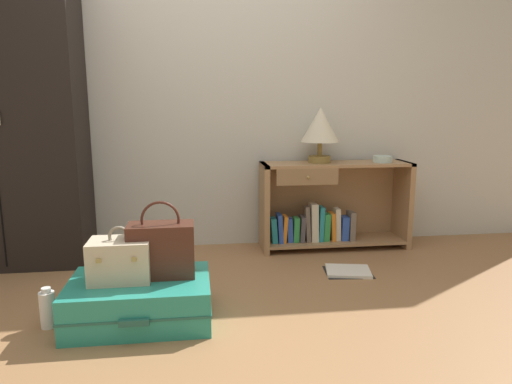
{
  "coord_description": "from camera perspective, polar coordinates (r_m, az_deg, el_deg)",
  "views": [
    {
      "loc": [
        -0.06,
        -2.1,
        1.1
      ],
      "look_at": [
        0.32,
        0.77,
        0.55
      ],
      "focal_mm": 32.17,
      "sensor_mm": 36.0,
      "label": 1
    }
  ],
  "objects": [
    {
      "name": "suitcase_large",
      "position": [
        2.5,
        -14.19,
        -12.9
      ],
      "size": [
        0.72,
        0.51,
        0.22
      ],
      "color": "teal",
      "rests_on": "ground_plane"
    },
    {
      "name": "bookshelf",
      "position": [
        3.61,
        8.97,
        -1.9
      ],
      "size": [
        1.15,
        0.33,
        0.67
      ],
      "color": "#A37A51",
      "rests_on": "ground_plane"
    },
    {
      "name": "bowl",
      "position": [
        3.64,
        15.45,
        3.98
      ],
      "size": [
        0.15,
        0.15,
        0.05
      ],
      "primitive_type": "cylinder",
      "color": "silver",
      "rests_on": "bookshelf"
    },
    {
      "name": "open_book_on_floor",
      "position": [
        3.16,
        11.39,
        -9.64
      ],
      "size": [
        0.33,
        0.28,
        0.02
      ],
      "color": "white",
      "rests_on": "ground_plane"
    },
    {
      "name": "table_lamp",
      "position": [
        3.51,
        7.99,
        8.01
      ],
      "size": [
        0.29,
        0.29,
        0.41
      ],
      "color": "olive",
      "rests_on": "bookshelf"
    },
    {
      "name": "train_case",
      "position": [
        2.44,
        -16.53,
        -8.08
      ],
      "size": [
        0.3,
        0.22,
        0.28
      ],
      "color": "beige",
      "rests_on": "suitcase_large"
    },
    {
      "name": "bottle",
      "position": [
        2.59,
        -24.49,
        -13.08
      ],
      "size": [
        0.08,
        0.08,
        0.21
      ],
      "color": "white",
      "rests_on": "ground_plane"
    },
    {
      "name": "back_wall",
      "position": [
        3.6,
        -6.75,
        13.89
      ],
      "size": [
        6.4,
        0.1,
        2.6
      ],
      "primitive_type": "cube",
      "color": "beige",
      "rests_on": "ground_plane"
    },
    {
      "name": "ground_plane",
      "position": [
        2.37,
        -5.41,
        -16.96
      ],
      "size": [
        9.0,
        9.0,
        0.0
      ],
      "primitive_type": "plane",
      "color": "#9E7047"
    },
    {
      "name": "wardrobe",
      "position": [
        3.53,
        -28.68,
        8.17
      ],
      "size": [
        0.98,
        0.47,
        2.04
      ],
      "color": "black",
      "rests_on": "ground_plane"
    },
    {
      "name": "handbag",
      "position": [
        2.44,
        -11.68,
        -6.95
      ],
      "size": [
        0.34,
        0.17,
        0.4
      ],
      "color": "#472319",
      "rests_on": "suitcase_large"
    }
  ]
}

